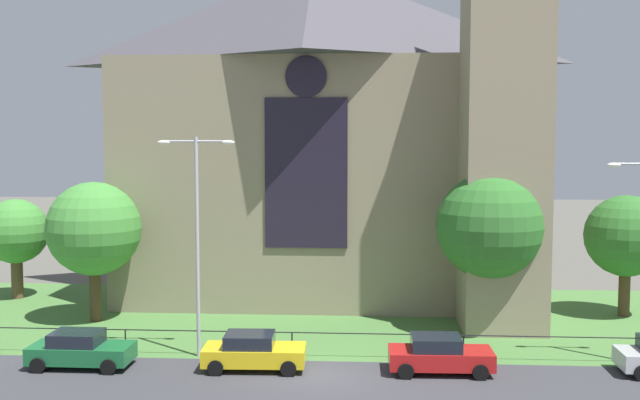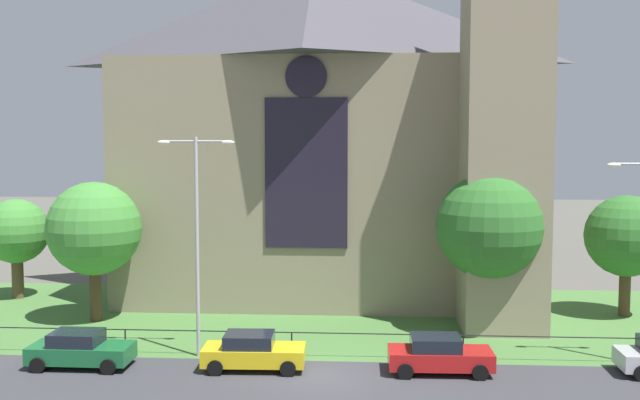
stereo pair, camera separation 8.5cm
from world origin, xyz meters
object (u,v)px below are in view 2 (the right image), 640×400
object	(u,v)px
tree_right_near	(490,227)
parked_car_yellow	(253,352)
tree_left_far	(16,232)
streetlamp_near	(197,221)
parked_car_red	(439,355)
tree_right_far	(627,236)
church_building	(327,126)
parked_car_green	(80,349)
tree_left_near	(94,229)

from	to	relation	value
tree_right_near	parked_car_yellow	xyz separation A→B (m)	(-10.64, -6.47, -4.50)
tree_left_far	streetlamp_near	world-z (taller)	streetlamp_near
parked_car_red	tree_right_near	bearing A→B (deg)	64.01
tree_right_far	tree_right_near	distance (m)	8.89
streetlamp_near	parked_car_red	bearing A→B (deg)	-9.08
church_building	parked_car_red	world-z (taller)	church_building
streetlamp_near	parked_car_yellow	bearing A→B (deg)	-32.19
tree_right_near	parked_car_yellow	world-z (taller)	tree_right_near
tree_left_far	parked_car_yellow	distance (m)	20.89
tree_right_near	parked_car_red	size ratio (longest dim) A/B	1.86
parked_car_green	parked_car_yellow	bearing A→B (deg)	1.79
church_building	parked_car_red	xyz separation A→B (m)	(5.44, -14.86, -9.53)
streetlamp_near	parked_car_yellow	xyz separation A→B (m)	(2.68, -1.69, -5.24)
tree_right_far	tree_right_near	xyz separation A→B (m)	(-7.88, -4.02, 0.92)
tree_right_far	tree_left_near	bearing A→B (deg)	-174.16
tree_left_near	tree_right_near	size ratio (longest dim) A/B	0.93
tree_right_near	streetlamp_near	world-z (taller)	streetlamp_near
tree_left_far	parked_car_green	bearing A→B (deg)	-55.24
tree_right_near	parked_car_yellow	bearing A→B (deg)	-148.68
tree_right_far	streetlamp_near	distance (m)	23.01
parked_car_green	streetlamp_near	bearing A→B (deg)	22.56
tree_right_near	parked_car_green	world-z (taller)	tree_right_near
church_building	parked_car_red	bearing A→B (deg)	-69.88
tree_left_far	tree_right_far	size ratio (longest dim) A/B	0.91
tree_left_near	tree_right_far	distance (m)	28.18
tree_right_near	parked_car_red	bearing A→B (deg)	-114.96
tree_left_near	streetlamp_near	bearing A→B (deg)	-40.98
streetlamp_near	parked_car_green	world-z (taller)	streetlamp_near
tree_left_near	church_building	bearing A→B (deg)	31.86
tree_left_near	parked_car_green	xyz separation A→B (m)	(2.26, -7.80, -4.10)
tree_left_near	tree_right_far	size ratio (longest dim) A/B	1.12
parked_car_green	tree_left_far	bearing A→B (deg)	125.15
tree_right_far	tree_left_far	bearing A→B (deg)	176.28
tree_left_far	tree_right_far	distance (m)	34.81
tree_left_far	tree_right_far	xyz separation A→B (m)	(34.74, -2.26, 0.33)
parked_car_yellow	church_building	bearing A→B (deg)	79.79
tree_left_far	parked_car_yellow	size ratio (longest dim) A/B	1.40
parked_car_green	parked_car_yellow	distance (m)	7.25
tree_right_near	parked_car_green	bearing A→B (deg)	-159.60
church_building	tree_left_far	bearing A→B (deg)	-173.34
streetlamp_near	tree_left_near	bearing A→B (deg)	139.02
parked_car_green	parked_car_red	bearing A→B (deg)	1.21
tree_left_near	streetlamp_near	distance (m)	9.12
tree_left_near	tree_left_far	bearing A→B (deg)	142.62
tree_left_near	parked_car_green	bearing A→B (deg)	-73.83
tree_left_near	tree_right_far	xyz separation A→B (m)	(28.03, 2.87, -0.52)
tree_left_far	tree_right_near	xyz separation A→B (m)	(26.86, -6.28, 1.25)
church_building	tree_left_near	size ratio (longest dim) A/B	3.56
tree_right_far	streetlamp_near	world-z (taller)	streetlamp_near
tree_right_near	streetlamp_near	bearing A→B (deg)	-160.22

